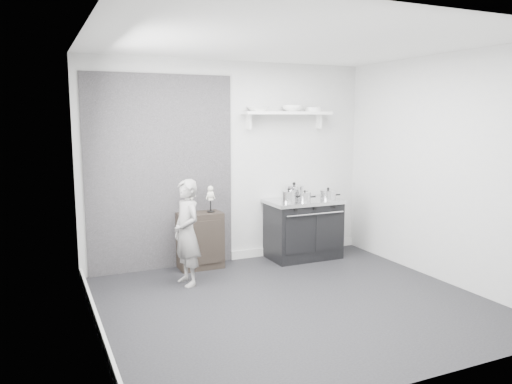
{
  "coord_description": "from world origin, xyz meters",
  "views": [
    {
      "loc": [
        -2.46,
        -4.47,
        1.97
      ],
      "look_at": [
        -0.0,
        0.95,
        1.07
      ],
      "focal_mm": 35.0,
      "sensor_mm": 36.0,
      "label": 1
    }
  ],
  "objects": [
    {
      "name": "ground",
      "position": [
        0.0,
        0.0,
        0.0
      ],
      "size": [
        4.0,
        4.0,
        0.0
      ],
      "primitive_type": "plane",
      "color": "black",
      "rests_on": "ground"
    },
    {
      "name": "room_shell",
      "position": [
        -0.09,
        0.15,
        1.64
      ],
      "size": [
        4.02,
        3.62,
        2.71
      ],
      "color": "#B5B5B2",
      "rests_on": "ground"
    },
    {
      "name": "wall_shelf",
      "position": [
        0.8,
        1.68,
        2.01
      ],
      "size": [
        1.3,
        0.26,
        0.24
      ],
      "color": "white",
      "rests_on": "room_shell"
    },
    {
      "name": "stove",
      "position": [
        0.97,
        1.48,
        0.42
      ],
      "size": [
        1.03,
        0.65,
        0.83
      ],
      "color": "black",
      "rests_on": "ground"
    },
    {
      "name": "side_cabinet",
      "position": [
        -0.5,
        1.61,
        0.37
      ],
      "size": [
        0.57,
        0.33,
        0.73
      ],
      "primitive_type": "cube",
      "color": "black",
      "rests_on": "ground"
    },
    {
      "name": "child",
      "position": [
        -0.85,
        1.05,
        0.63
      ],
      "size": [
        0.37,
        0.5,
        1.25
      ],
      "primitive_type": "imported",
      "rotation": [
        0.0,
        0.0,
        -1.4
      ],
      "color": "gray",
      "rests_on": "ground"
    },
    {
      "name": "pot_front_left",
      "position": [
        0.68,
        1.39,
        0.91
      ],
      "size": [
        0.29,
        0.2,
        0.19
      ],
      "color": "silver",
      "rests_on": "stove"
    },
    {
      "name": "pot_back_left",
      "position": [
        0.89,
        1.62,
        0.92
      ],
      "size": [
        0.35,
        0.27,
        0.23
      ],
      "color": "silver",
      "rests_on": "stove"
    },
    {
      "name": "pot_front_right",
      "position": [
        1.27,
        1.33,
        0.9
      ],
      "size": [
        0.31,
        0.22,
        0.17
      ],
      "color": "silver",
      "rests_on": "stove"
    },
    {
      "name": "pot_front_center",
      "position": [
        0.9,
        1.34,
        0.89
      ],
      "size": [
        0.25,
        0.16,
        0.16
      ],
      "color": "silver",
      "rests_on": "stove"
    },
    {
      "name": "skeleton_full",
      "position": [
        -0.63,
        1.61,
        0.99
      ],
      "size": [
        0.14,
        0.09,
        0.51
      ],
      "primitive_type": null,
      "color": "beige",
      "rests_on": "side_cabinet"
    },
    {
      "name": "skeleton_torso",
      "position": [
        -0.35,
        1.61,
        0.93
      ],
      "size": [
        0.11,
        0.07,
        0.4
      ],
      "primitive_type": null,
      "color": "beige",
      "rests_on": "side_cabinet"
    },
    {
      "name": "bowl_large",
      "position": [
        0.35,
        1.67,
        2.08
      ],
      "size": [
        0.29,
        0.29,
        0.07
      ],
      "primitive_type": "imported",
      "color": "white",
      "rests_on": "wall_shelf"
    },
    {
      "name": "bowl_small",
      "position": [
        0.88,
        1.67,
        2.08
      ],
      "size": [
        0.27,
        0.27,
        0.09
      ],
      "primitive_type": "imported",
      "color": "white",
      "rests_on": "wall_shelf"
    },
    {
      "name": "plate_stack",
      "position": [
        1.21,
        1.67,
        2.07
      ],
      "size": [
        0.24,
        0.24,
        0.06
      ],
      "primitive_type": "cylinder",
      "color": "silver",
      "rests_on": "wall_shelf"
    }
  ]
}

